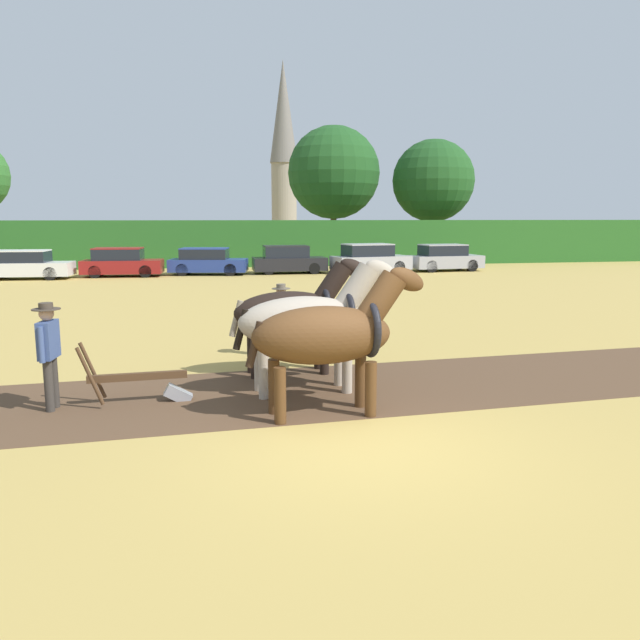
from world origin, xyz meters
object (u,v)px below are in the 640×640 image
(tree_center_right, at_px, (433,181))
(parked_car_center, at_px, (207,262))
(draft_horse_lead_left, at_px, (330,334))
(plow, at_px, (147,383))
(church_spire, at_px, (284,150))
(parked_car_far_right, at_px, (445,258))
(parked_car_center_right, at_px, (288,260))
(tree_center, at_px, (334,173))
(draft_horse_trail_left, at_px, (294,311))
(draft_horse_lead_right, at_px, (310,320))
(farmer_beside_team, at_px, (281,315))
(parked_car_center_left, at_px, (121,263))
(parked_car_left, at_px, (24,265))
(farmer_at_plow, at_px, (49,348))
(parked_car_right, at_px, (370,259))

(tree_center_right, relative_size, parked_car_center, 1.97)
(draft_horse_lead_left, relative_size, plow, 1.60)
(church_spire, distance_m, parked_car_far_right, 37.54)
(church_spire, relative_size, parked_car_center_right, 4.97)
(parked_car_center, bearing_deg, tree_center, 59.68)
(parked_car_center, relative_size, parked_car_center_right, 1.08)
(church_spire, relative_size, draft_horse_lead_left, 6.84)
(draft_horse_trail_left, distance_m, parked_car_center_right, 22.16)
(draft_horse_lead_right, bearing_deg, tree_center_right, 62.38)
(tree_center_right, xyz_separation_m, farmer_beside_team, (-14.85, -29.67, -4.65))
(tree_center_right, xyz_separation_m, church_spire, (-7.08, 26.67, 4.75))
(farmer_beside_team, height_order, parked_car_far_right, farmer_beside_team)
(tree_center, relative_size, farmer_beside_team, 5.83)
(tree_center, height_order, tree_center_right, tree_center)
(church_spire, bearing_deg, parked_car_center_left, -110.42)
(draft_horse_lead_right, relative_size, draft_horse_trail_left, 1.06)
(tree_center_right, height_order, parked_car_center_left, tree_center_right)
(parked_car_left, relative_size, parked_car_center_right, 1.14)
(draft_horse_lead_left, bearing_deg, parked_car_left, 110.38)
(tree_center, xyz_separation_m, draft_horse_trail_left, (-7.80, -32.34, -4.91))
(draft_horse_lead_right, height_order, parked_car_center, draft_horse_lead_right)
(church_spire, xyz_separation_m, draft_horse_lead_right, (-7.64, -59.12, -9.06))
(church_spire, relative_size, farmer_at_plow, 11.48)
(parked_car_center_left, bearing_deg, church_spire, 73.58)
(draft_horse_lead_right, relative_size, farmer_beside_team, 1.84)
(parked_car_left, distance_m, parked_car_center, 8.98)
(church_spire, height_order, parked_car_right, church_spire)
(tree_center_right, xyz_separation_m, parked_car_center, (-16.12, -9.18, -4.89))
(farmer_beside_team, distance_m, parked_car_center_right, 20.74)
(draft_horse_trail_left, bearing_deg, parked_car_center, 90.24)
(draft_horse_lead_left, relative_size, parked_car_far_right, 0.69)
(church_spire, distance_m, farmer_beside_team, 57.65)
(farmer_at_plow, distance_m, parked_car_center_left, 23.39)
(tree_center_right, height_order, draft_horse_lead_right, tree_center_right)
(parked_car_far_right, bearing_deg, church_spire, 91.78)
(tree_center, relative_size, parked_car_center, 2.19)
(church_spire, distance_m, parked_car_center_left, 39.65)
(parked_car_center, distance_m, parked_car_right, 8.83)
(tree_center_right, height_order, draft_horse_lead_left, tree_center_right)
(draft_horse_trail_left, relative_size, parked_car_center, 0.65)
(draft_horse_trail_left, bearing_deg, parked_car_far_right, 57.89)
(parked_car_center, bearing_deg, parked_car_right, 7.43)
(draft_horse_trail_left, bearing_deg, plow, -154.12)
(draft_horse_trail_left, height_order, parked_car_center_right, draft_horse_trail_left)
(tree_center, xyz_separation_m, tree_center_right, (6.99, -1.23, -0.56))
(plow, xyz_separation_m, farmer_beside_team, (2.63, 2.94, 0.60))
(farmer_beside_team, xyz_separation_m, parked_car_center_right, (3.09, 20.51, -0.21))
(tree_center, xyz_separation_m, draft_horse_lead_right, (-7.72, -33.68, -4.87))
(parked_car_right, bearing_deg, parked_car_left, 170.64)
(parked_car_center_left, relative_size, parked_car_center, 0.96)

